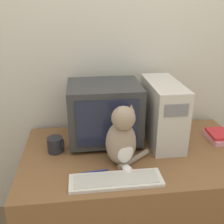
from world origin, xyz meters
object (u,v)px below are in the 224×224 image
(crt_monitor, at_px, (104,112))
(pen, at_px, (94,172))
(cat, at_px, (122,139))
(book_stack, at_px, (219,136))
(computer_tower, at_px, (162,112))
(mug, at_px, (56,145))
(keyboard, at_px, (116,180))

(crt_monitor, distance_m, pen, 0.42)
(cat, height_order, book_stack, cat)
(computer_tower, height_order, mug, computer_tower)
(computer_tower, height_order, book_stack, computer_tower)
(crt_monitor, xyz_separation_m, cat, (0.07, -0.29, -0.04))
(keyboard, xyz_separation_m, mug, (-0.33, 0.34, 0.04))
(book_stack, height_order, pen, book_stack)
(computer_tower, bearing_deg, cat, -140.10)
(computer_tower, xyz_separation_m, mug, (-0.69, -0.07, -0.15))
(crt_monitor, relative_size, book_stack, 2.36)
(crt_monitor, height_order, pen, crt_monitor)
(keyboard, bearing_deg, book_stack, 25.70)
(crt_monitor, relative_size, computer_tower, 0.97)
(computer_tower, relative_size, cat, 1.27)
(pen, xyz_separation_m, mug, (-0.22, 0.24, 0.04))
(computer_tower, distance_m, keyboard, 0.58)
(keyboard, distance_m, cat, 0.23)
(keyboard, relative_size, pen, 3.19)
(pen, distance_m, mug, 0.33)
(book_stack, relative_size, pen, 1.27)
(keyboard, relative_size, book_stack, 2.52)
(crt_monitor, height_order, cat, crt_monitor)
(computer_tower, distance_m, mug, 0.71)
(cat, relative_size, mug, 3.62)
(crt_monitor, relative_size, mug, 4.47)
(keyboard, bearing_deg, mug, 133.96)
(cat, height_order, pen, cat)
(computer_tower, distance_m, pen, 0.59)
(crt_monitor, distance_m, computer_tower, 0.37)
(computer_tower, bearing_deg, book_stack, -7.68)
(keyboard, distance_m, mug, 0.47)
(cat, distance_m, mug, 0.44)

